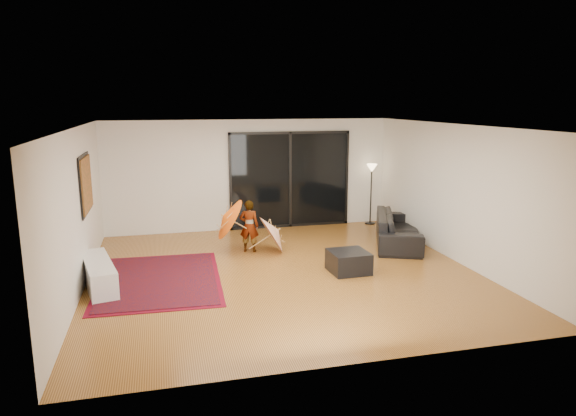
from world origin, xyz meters
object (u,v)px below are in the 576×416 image
object	(u,v)px
media_console	(99,274)
ottoman	(349,262)
child	(249,226)
sofa	(398,229)

from	to	relation	value
media_console	ottoman	world-z (taller)	media_console
child	media_console	bearing A→B (deg)	46.10
sofa	child	size ratio (longest dim) A/B	2.12
media_console	sofa	bearing A→B (deg)	-1.19
media_console	child	size ratio (longest dim) A/B	1.51
sofa	child	world-z (taller)	child
sofa	child	xyz separation A→B (m)	(-3.33, 0.21, 0.21)
media_console	ottoman	distance (m)	4.45
media_console	sofa	xyz separation A→B (m)	(6.20, 1.27, 0.11)
sofa	ottoman	world-z (taller)	sofa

